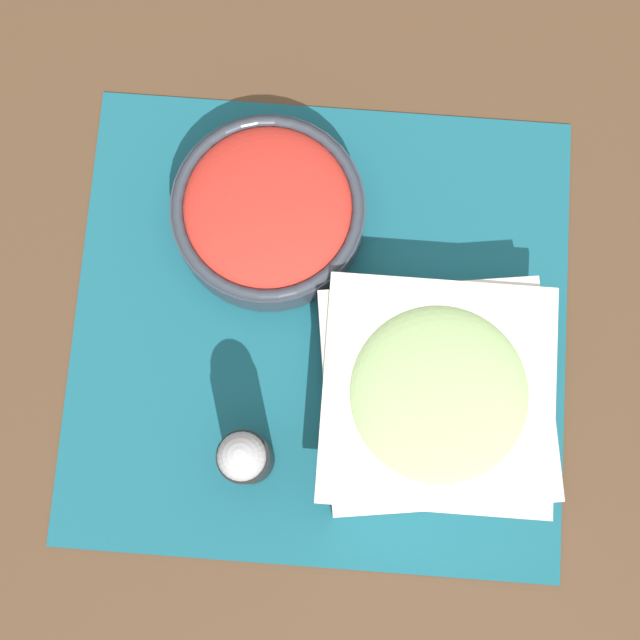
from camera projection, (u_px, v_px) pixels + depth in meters
ground_plane at (320, 327)px, 0.81m from camera, size 3.00×3.00×0.00m
placemat at (320, 326)px, 0.81m from camera, size 0.45×0.42×0.00m
tomato_bowl at (268, 210)px, 0.80m from camera, size 0.17×0.17×0.06m
cucumber_bowl at (436, 396)px, 0.76m from camera, size 0.22×0.22×0.07m
pepper_shaker at (245, 458)px, 0.73m from camera, size 0.04×0.04×0.11m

